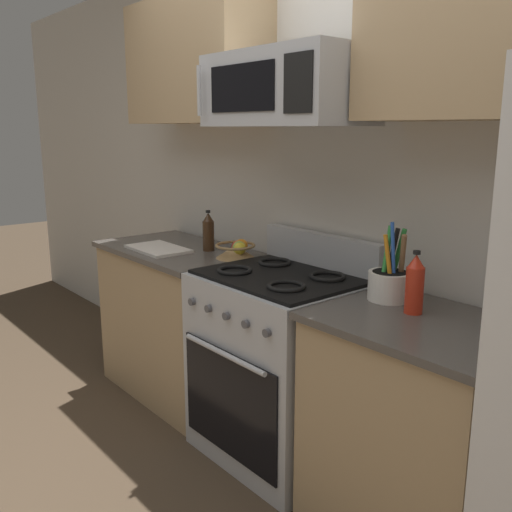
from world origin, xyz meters
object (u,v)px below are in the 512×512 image
object	(u,v)px
apple_loose	(237,251)
cutting_board	(158,249)
microwave	(287,89)
fruit_basket	(236,250)
bottle_soy	(208,232)
utensil_crock	(390,283)
bottle_hot_sauce	(415,285)
range_oven	(279,364)

from	to	relation	value
apple_loose	cutting_board	xyz separation A→B (m)	(-0.45, -0.23, -0.03)
microwave	apple_loose	distance (m)	0.95
microwave	fruit_basket	bearing A→B (deg)	170.98
cutting_board	bottle_soy	xyz separation A→B (m)	(0.20, 0.22, 0.10)
apple_loose	fruit_basket	bearing A→B (deg)	-49.95
utensil_crock	fruit_basket	world-z (taller)	utensil_crock
utensil_crock	bottle_soy	size ratio (longest dim) A/B	1.40
bottle_hot_sauce	microwave	bearing A→B (deg)	-178.58
bottle_soy	range_oven	bearing A→B (deg)	-7.48
apple_loose	bottle_hot_sauce	xyz separation A→B (m)	(1.18, -0.06, 0.08)
bottle_hot_sauce	bottle_soy	bearing A→B (deg)	177.98
range_oven	apple_loose	xyz separation A→B (m)	(-0.47, 0.11, 0.47)
microwave	fruit_basket	size ratio (longest dim) A/B	3.55
utensil_crock	cutting_board	size ratio (longest dim) A/B	0.84
utensil_crock	fruit_basket	distance (m)	1.01
fruit_basket	cutting_board	bearing A→B (deg)	-153.66
microwave	cutting_board	world-z (taller)	microwave
microwave	bottle_hot_sauce	bearing A→B (deg)	1.42
microwave	cutting_board	distance (m)	1.26
microwave	bottle_hot_sauce	world-z (taller)	microwave
utensil_crock	cutting_board	distance (m)	1.48
utensil_crock	fruit_basket	bearing A→B (deg)	-179.16
utensil_crock	apple_loose	xyz separation A→B (m)	(-1.01, -0.01, -0.03)
range_oven	bottle_soy	world-z (taller)	bottle_soy
utensil_crock	bottle_hot_sauce	xyz separation A→B (m)	(0.17, -0.07, 0.04)
microwave	bottle_soy	size ratio (longest dim) A/B	3.31
range_oven	cutting_board	size ratio (longest dim) A/B	2.79
microwave	utensil_crock	world-z (taller)	microwave
bottle_soy	cutting_board	bearing A→B (deg)	-132.49
utensil_crock	bottle_soy	world-z (taller)	utensil_crock
microwave	utensil_crock	size ratio (longest dim) A/B	2.37
fruit_basket	bottle_hot_sauce	size ratio (longest dim) A/B	0.90
range_oven	cutting_board	distance (m)	1.03
microwave	bottle_hot_sauce	size ratio (longest dim) A/B	3.18
utensil_crock	cutting_board	world-z (taller)	utensil_crock
range_oven	bottle_hot_sauce	world-z (taller)	bottle_hot_sauce
fruit_basket	apple_loose	world-z (taller)	fruit_basket
microwave	bottle_soy	bearing A→B (deg)	174.62
range_oven	fruit_basket	bearing A→B (deg)	167.81
cutting_board	bottle_soy	bearing A→B (deg)	47.51
utensil_crock	apple_loose	world-z (taller)	utensil_crock
apple_loose	bottle_soy	world-z (taller)	bottle_soy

